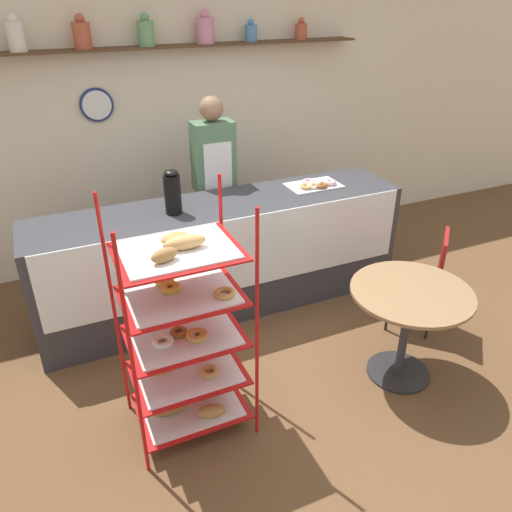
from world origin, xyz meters
TOP-DOWN VIEW (x-y plane):
  - ground_plane at (0.00, 0.00)m, footprint 14.00×14.00m
  - back_wall at (-0.00, 2.31)m, footprint 10.00×0.30m
  - display_counter at (0.00, 1.06)m, footprint 3.14×0.67m
  - pastry_rack at (-0.69, -0.14)m, footprint 0.73×0.57m
  - person_worker at (0.12, 1.56)m, footprint 0.36×0.23m
  - cafe_table at (0.85, -0.33)m, footprint 0.83×0.83m
  - cafe_chair at (1.38, 0.09)m, footprint 0.54×0.54m
  - coffee_carafe at (-0.41, 1.03)m, footprint 0.13×0.13m
  - donut_tray_counter at (0.89, 1.09)m, footprint 0.47×0.30m

SIDE VIEW (x-z plane):
  - ground_plane at x=0.00m, z-range 0.00..0.00m
  - display_counter at x=0.00m, z-range 0.00..0.99m
  - cafe_chair at x=1.38m, z-range 0.10..0.97m
  - cafe_table at x=0.85m, z-range 0.19..0.92m
  - pastry_rack at x=-0.69m, z-range -0.10..1.48m
  - person_worker at x=0.12m, z-range 0.09..1.83m
  - donut_tray_counter at x=0.89m, z-range 0.98..1.03m
  - coffee_carafe at x=-0.41m, z-range 0.98..1.33m
  - back_wall at x=0.00m, z-range 0.02..2.72m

